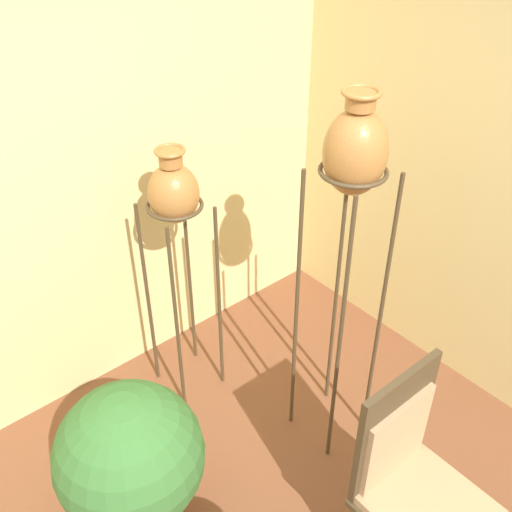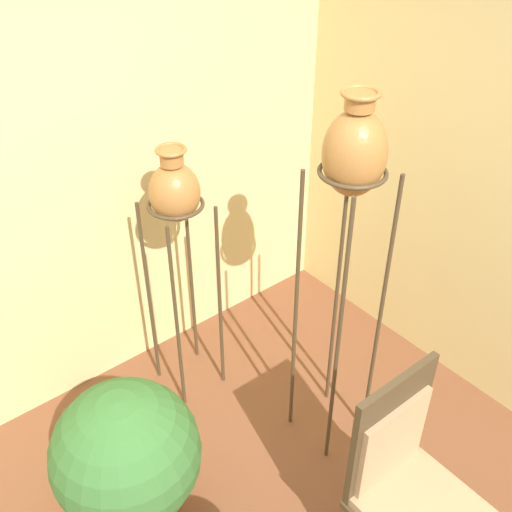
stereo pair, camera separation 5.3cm
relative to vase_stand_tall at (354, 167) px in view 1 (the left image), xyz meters
name	(u,v)px [view 1 (the left image)]	position (x,y,z in m)	size (l,w,h in m)	color
wall_back	(27,186)	(-0.94, 1.17, -0.24)	(7.64, 0.06, 2.70)	beige
vase_stand_tall	(354,167)	(0.00, 0.00, 0.00)	(0.31, 0.31, 1.92)	#473823
vase_stand_medium	(174,202)	(-0.39, 0.77, -0.36)	(0.30, 0.30, 1.52)	#473823
chair	(414,478)	(-0.31, -0.73, -1.00)	(0.46, 0.48, 1.07)	#473823
potted_plant	(131,462)	(-1.10, 0.17, -1.13)	(0.66, 0.66, 0.83)	#B26647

